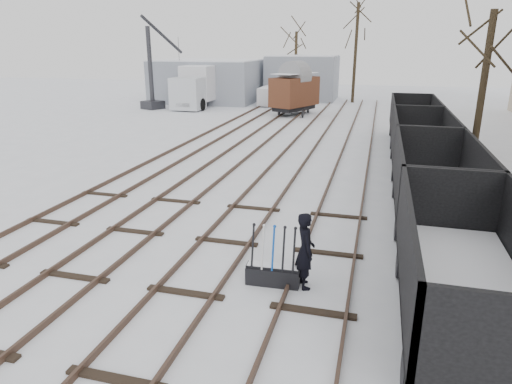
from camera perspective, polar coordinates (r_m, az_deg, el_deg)
ground at (r=11.08m, az=-8.80°, el=-12.46°), size 120.00×120.00×0.00m
tracks at (r=23.37m, az=4.69°, el=4.32°), size 13.90×52.00×0.16m
shed_left at (r=47.95m, az=-5.95°, el=13.70°), size 10.00×8.00×4.10m
shed_right at (r=49.45m, az=5.86°, el=14.06°), size 7.00×6.00×4.50m
ground_frame at (r=11.23m, az=2.14°, el=-10.14°), size 1.32×0.47×1.49m
worker at (r=10.90m, az=6.18°, el=-7.28°), size 0.69×0.81×1.89m
freight_wagon_a at (r=10.13m, az=24.81°, el=-10.74°), size 2.54×6.36×2.60m
freight_wagon_b at (r=16.01m, az=21.40°, el=0.09°), size 2.54×6.36×2.60m
freight_wagon_c at (r=22.18m, az=19.86°, el=5.00°), size 2.54×6.36×2.60m
freight_wagon_d at (r=28.46m, az=18.99°, el=7.77°), size 2.54×6.36×2.60m
box_van_wagon at (r=38.24m, az=4.85°, el=12.51°), size 3.88×4.94×3.35m
lorry at (r=43.70m, az=-6.91°, el=13.08°), size 2.87×8.29×3.73m
panel_van at (r=44.46m, az=1.80°, el=11.95°), size 1.78×3.89×1.71m
crane at (r=42.87m, az=-12.82°, el=12.92°), size 2.09×4.74×7.97m
tree_near at (r=21.82m, az=26.35°, el=10.61°), size 0.30×0.30×6.92m
tree_far_left at (r=50.63m, az=4.98°, el=15.50°), size 0.30×0.30×6.83m
tree_far_right at (r=47.27m, az=12.32°, el=16.52°), size 0.30×0.30×9.34m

